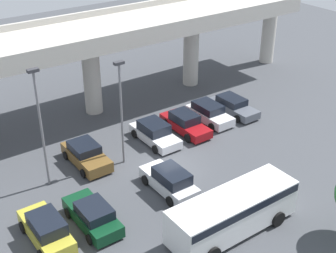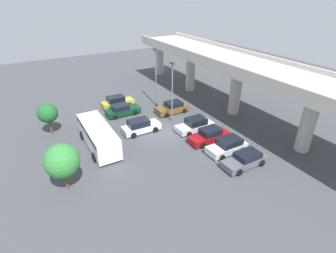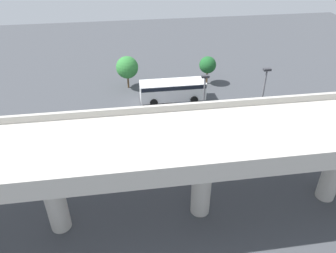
{
  "view_description": "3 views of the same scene",
  "coord_description": "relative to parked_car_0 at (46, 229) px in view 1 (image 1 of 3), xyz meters",
  "views": [
    {
      "loc": [
        -16.19,
        -22.41,
        18.45
      ],
      "look_at": [
        1.46,
        2.26,
        2.02
      ],
      "focal_mm": 50.0,
      "sensor_mm": 36.0,
      "label": 1
    },
    {
      "loc": [
        24.19,
        -12.93,
        15.51
      ],
      "look_at": [
        1.62,
        0.01,
        1.65
      ],
      "focal_mm": 28.0,
      "sensor_mm": 36.0,
      "label": 2
    },
    {
      "loc": [
        5.19,
        29.07,
        19.83
      ],
      "look_at": [
        1.15,
        1.89,
        2.03
      ],
      "focal_mm": 35.0,
      "sensor_mm": 36.0,
      "label": 3
    }
  ],
  "objects": [
    {
      "name": "parked_car_3",
      "position": [
        8.45,
        -0.18,
        -0.01
      ],
      "size": [
        2.04,
        4.57,
        1.7
      ],
      "rotation": [
        0.0,
        0.0,
        1.57
      ],
      "color": "silver",
      "rests_on": "ground_plane"
    },
    {
      "name": "parked_car_2",
      "position": [
        5.5,
        6.01,
        -0.08
      ],
      "size": [
        2.17,
        4.6,
        1.56
      ],
      "rotation": [
        0.0,
        0.0,
        -1.57
      ],
      "color": "brown",
      "rests_on": "ground_plane"
    },
    {
      "name": "parked_car_5",
      "position": [
        14.22,
        5.7,
        -0.08
      ],
      "size": [
        2.03,
        4.86,
        1.57
      ],
      "rotation": [
        0.0,
        0.0,
        -1.57
      ],
      "color": "maroon",
      "rests_on": "ground_plane"
    },
    {
      "name": "parked_car_0",
      "position": [
        0.0,
        0.0,
        0.0
      ],
      "size": [
        2.0,
        4.55,
        1.72
      ],
      "rotation": [
        0.0,
        0.0,
        1.57
      ],
      "color": "gold",
      "rests_on": "ground_plane"
    },
    {
      "name": "highway_overpass",
      "position": [
        9.91,
        13.19,
        5.37
      ],
      "size": [
        44.29,
        7.4,
        7.84
      ],
      "color": "#BCB7AD",
      "rests_on": "ground_plane"
    },
    {
      "name": "parked_car_4",
      "position": [
        11.3,
        5.78,
        -0.07
      ],
      "size": [
        2.16,
        4.73,
        1.59
      ],
      "rotation": [
        0.0,
        0.0,
        -1.57
      ],
      "color": "silver",
      "rests_on": "ground_plane"
    },
    {
      "name": "parked_car_1",
      "position": [
        2.76,
        -0.31,
        -0.09
      ],
      "size": [
        2.07,
        4.59,
        1.54
      ],
      "rotation": [
        0.0,
        0.0,
        1.57
      ],
      "color": "#0C381E",
      "rests_on": "ground_plane"
    },
    {
      "name": "shuttle_bus",
      "position": [
        9.1,
        -5.47,
        0.7
      ],
      "size": [
        8.14,
        2.78,
        2.5
      ],
      "rotation": [
        0.0,
        0.0,
        3.14
      ],
      "color": "white",
      "rests_on": "ground_plane"
    },
    {
      "name": "lamp_post_near_aisle",
      "position": [
        7.79,
        4.59,
        3.74
      ],
      "size": [
        0.7,
        0.35,
        7.73
      ],
      "color": "slate",
      "rests_on": "ground_plane"
    },
    {
      "name": "parked_car_6",
      "position": [
        16.96,
        5.95,
        -0.07
      ],
      "size": [
        2.09,
        4.41,
        1.54
      ],
      "rotation": [
        0.0,
        0.0,
        -1.57
      ],
      "color": "silver",
      "rests_on": "ground_plane"
    },
    {
      "name": "ground_plane",
      "position": [
        9.91,
        1.84,
        -0.8
      ],
      "size": [
        91.71,
        91.71,
        0.0
      ],
      "primitive_type": "plane",
      "color": "#424449"
    },
    {
      "name": "parked_car_7",
      "position": [
        19.64,
        5.88,
        -0.14
      ],
      "size": [
        2.07,
        4.73,
        1.4
      ],
      "rotation": [
        0.0,
        0.0,
        -1.57
      ],
      "color": "#515660",
      "rests_on": "ground_plane"
    },
    {
      "name": "lamp_post_mid_lot",
      "position": [
        2.28,
        5.17,
        4.04
      ],
      "size": [
        0.7,
        0.35,
        8.29
      ],
      "color": "slate",
      "rests_on": "ground_plane"
    }
  ]
}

